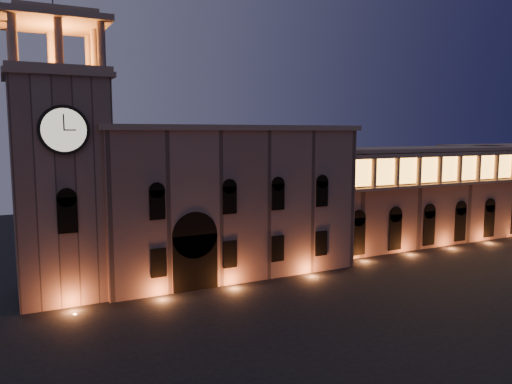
% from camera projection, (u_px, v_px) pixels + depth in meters
% --- Properties ---
extents(ground, '(160.00, 160.00, 0.00)m').
position_uv_depth(ground, '(348.00, 329.00, 42.72)').
color(ground, black).
rests_on(ground, ground).
extents(government_building, '(30.80, 12.80, 17.60)m').
position_uv_depth(government_building, '(224.00, 199.00, 60.17)').
color(government_building, '#7B5B50').
rests_on(government_building, ground).
extents(clock_tower, '(9.80, 9.80, 32.40)m').
position_uv_depth(clock_tower, '(61.00, 175.00, 50.61)').
color(clock_tower, '#7B5B50').
rests_on(clock_tower, ground).
extents(colonnade_wing, '(40.60, 11.50, 14.50)m').
position_uv_depth(colonnade_wing, '(421.00, 194.00, 77.41)').
color(colonnade_wing, brown).
rests_on(colonnade_wing, ground).
extents(secondary_building, '(20.00, 12.00, 14.00)m').
position_uv_depth(secondary_building, '(499.00, 184.00, 94.51)').
color(secondary_building, brown).
rests_on(secondary_building, ground).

